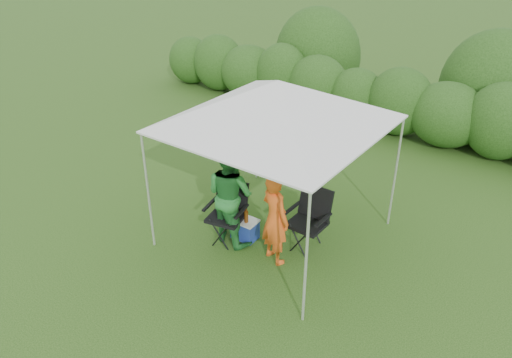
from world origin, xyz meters
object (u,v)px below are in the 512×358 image
Objects in this scene: chair_right at (310,215)px; man at (275,219)px; woman at (230,194)px; chair_left at (228,208)px; canopy at (278,103)px; cooler at (245,229)px.

chair_right is 0.76m from man.
chair_left is at bearing -2.55° from woman.
man reaches higher than chair_left.
woman is (-0.54, -0.56, -1.56)m from canopy.
man is 0.94m from woman.
chair_left is 0.58× the size of woman.
woman reaches higher than man.
man is at bearing -174.63° from woman.
chair_right is (0.65, 0.09, -1.86)m from canopy.
man is at bearing -109.73° from chair_right.
cooler is at bearing -131.88° from woman.
canopy is at bearing -37.79° from man.
chair_right is 1.01× the size of chair_left.
cooler is at bearing 18.33° from chair_left.
canopy is 2.91× the size of chair_right.
cooler is (0.18, 0.16, -0.72)m from woman.
canopy reaches higher than man.
chair_right is 0.59× the size of woman.
canopy reaches higher than chair_right.
chair_left reaches higher than cooler.
canopy is 2.95× the size of chair_left.
man is (0.39, -0.60, -1.67)m from canopy.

